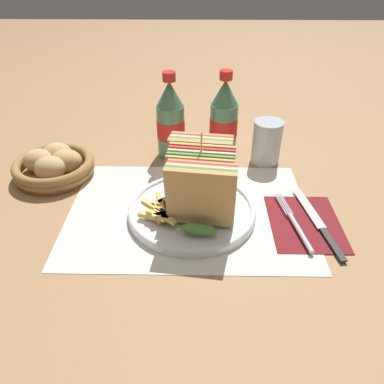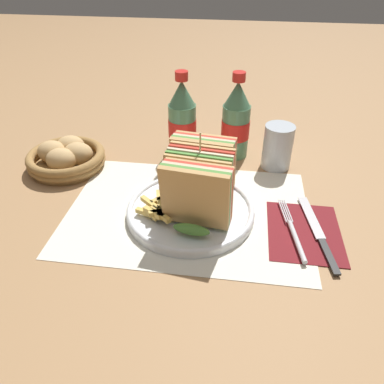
{
  "view_description": "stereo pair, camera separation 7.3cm",
  "coord_description": "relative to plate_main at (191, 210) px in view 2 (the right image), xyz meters",
  "views": [
    {
      "loc": [
        0.03,
        -0.55,
        0.46
      ],
      "look_at": [
        0.02,
        0.04,
        0.04
      ],
      "focal_mm": 35.0,
      "sensor_mm": 36.0,
      "label": 1
    },
    {
      "loc": [
        0.1,
        -0.55,
        0.46
      ],
      "look_at": [
        0.02,
        0.04,
        0.04
      ],
      "focal_mm": 35.0,
      "sensor_mm": 36.0,
      "label": 2
    }
  ],
  "objects": [
    {
      "name": "ground_plane",
      "position": [
        -0.02,
        -0.02,
        -0.01
      ],
      "size": [
        4.0,
        4.0,
        0.0
      ],
      "primitive_type": "plane",
      "color": "#9E754C"
    },
    {
      "name": "placemat",
      "position": [
        -0.01,
        0.01,
        -0.01
      ],
      "size": [
        0.47,
        0.34,
        0.0
      ],
      "color": "silver",
      "rests_on": "ground_plane"
    },
    {
      "name": "plate_main",
      "position": [
        0.0,
        0.0,
        0.0
      ],
      "size": [
        0.25,
        0.25,
        0.02
      ],
      "color": "white",
      "rests_on": "ground_plane"
    },
    {
      "name": "club_sandwich",
      "position": [
        0.02,
        0.01,
        0.07
      ],
      "size": [
        0.13,
        0.2,
        0.16
      ],
      "color": "tan",
      "rests_on": "plate_main"
    },
    {
      "name": "fries_pile",
      "position": [
        -0.05,
        -0.03,
        0.02
      ],
      "size": [
        0.09,
        0.09,
        0.02
      ],
      "color": "#E0B756",
      "rests_on": "plate_main"
    },
    {
      "name": "ketchup_blob",
      "position": [
        -0.06,
        -0.0,
        0.02
      ],
      "size": [
        0.03,
        0.03,
        0.01
      ],
      "color": "maroon",
      "rests_on": "plate_main"
    },
    {
      "name": "napkin",
      "position": [
        0.22,
        -0.03,
        -0.01
      ],
      "size": [
        0.13,
        0.17,
        0.0
      ],
      "color": "maroon",
      "rests_on": "ground_plane"
    },
    {
      "name": "fork",
      "position": [
        0.2,
        -0.04,
        -0.0
      ],
      "size": [
        0.04,
        0.18,
        0.01
      ],
      "rotation": [
        0.0,
        0.0,
        0.17
      ],
      "color": "silver",
      "rests_on": "napkin"
    },
    {
      "name": "knife",
      "position": [
        0.24,
        -0.03,
        -0.0
      ],
      "size": [
        0.05,
        0.21,
        0.0
      ],
      "rotation": [
        0.0,
        0.0,
        0.17
      ],
      "color": "black",
      "rests_on": "napkin"
    },
    {
      "name": "coke_bottle_near",
      "position": [
        -0.05,
        0.24,
        0.08
      ],
      "size": [
        0.07,
        0.07,
        0.21
      ],
      "color": "#4C7F5B",
      "rests_on": "ground_plane"
    },
    {
      "name": "coke_bottle_far",
      "position": [
        0.07,
        0.25,
        0.08
      ],
      "size": [
        0.07,
        0.07,
        0.21
      ],
      "color": "#4C7F5B",
      "rests_on": "ground_plane"
    },
    {
      "name": "glass_near",
      "position": [
        0.17,
        0.21,
        0.03
      ],
      "size": [
        0.07,
        0.07,
        0.1
      ],
      "color": "silver",
      "rests_on": "ground_plane"
    },
    {
      "name": "bread_basket",
      "position": [
        -0.31,
        0.14,
        0.02
      ],
      "size": [
        0.18,
        0.18,
        0.06
      ],
      "color": "olive",
      "rests_on": "ground_plane"
    }
  ]
}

